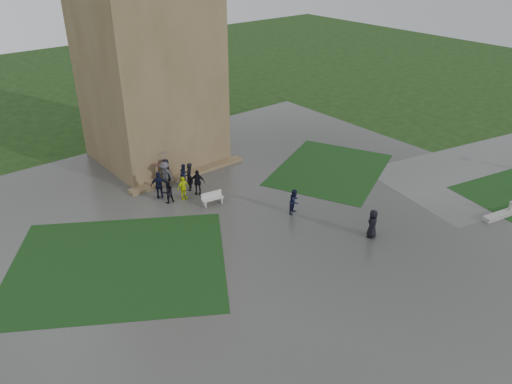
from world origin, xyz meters
TOP-DOWN VIEW (x-y plane):
  - ground at (0.00, 0.00)m, footprint 120.00×120.00m
  - plaza at (0.00, 2.00)m, footprint 34.00×34.00m
  - lawn_inset_left at (-8.50, 4.00)m, footprint 14.10×13.46m
  - lawn_inset_right at (8.50, 5.00)m, footprint 11.12×10.15m
  - tower at (0.00, 15.00)m, footprint 8.00×8.00m
  - tower_plinth at (0.00, 10.60)m, footprint 9.00×0.80m
  - bench at (-1.02, 6.17)m, footprint 1.45×0.66m
  - visitor_cluster at (-2.08, 9.19)m, footprint 3.39×3.69m
  - pedestrian_mid at (2.24, 2.11)m, footprint 0.88×0.70m
  - pedestrian_near at (3.80, -2.61)m, footprint 0.99×0.86m

SIDE VIEW (x-z plane):
  - ground at x=0.00m, z-range 0.00..0.00m
  - plaza at x=0.00m, z-range 0.00..0.02m
  - lawn_inset_left at x=-8.50m, z-range 0.02..0.03m
  - lawn_inset_right at x=8.50m, z-range 0.02..0.03m
  - tower_plinth at x=0.00m, z-range 0.02..0.24m
  - bench at x=-1.02m, z-range 0.03..0.84m
  - pedestrian_mid at x=2.24m, z-range 0.02..1.60m
  - pedestrian_near at x=3.80m, z-range 0.02..1.71m
  - visitor_cluster at x=-2.08m, z-range -0.18..2.32m
  - tower at x=0.00m, z-range 0.00..18.00m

